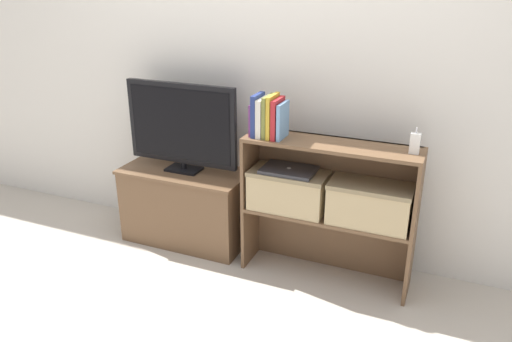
% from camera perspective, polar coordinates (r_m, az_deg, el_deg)
% --- Properties ---
extents(ground_plane, '(16.00, 16.00, 0.00)m').
position_cam_1_polar(ground_plane, '(3.11, -0.96, -11.20)').
color(ground_plane, '#BCB2A3').
extents(wall_back, '(10.00, 0.05, 2.40)m').
position_cam_1_polar(wall_back, '(3.03, 2.13, 12.40)').
color(wall_back, silver).
rests_on(wall_back, ground_plane).
extents(tv_stand, '(0.83, 0.40, 0.50)m').
position_cam_1_polar(tv_stand, '(3.35, -7.99, -3.91)').
color(tv_stand, brown).
rests_on(tv_stand, ground_plane).
extents(tv, '(0.75, 0.14, 0.57)m').
position_cam_1_polar(tv, '(3.15, -8.52, 5.17)').
color(tv, black).
rests_on(tv, tv_stand).
extents(bookshelf_lower_tier, '(0.98, 0.26, 0.40)m').
position_cam_1_polar(bookshelf_lower_tier, '(3.01, 8.29, -6.98)').
color(bookshelf_lower_tier, brown).
rests_on(bookshelf_lower_tier, ground_plane).
extents(bookshelf_upper_tier, '(0.98, 0.26, 0.43)m').
position_cam_1_polar(bookshelf_upper_tier, '(2.83, 8.75, 0.49)').
color(bookshelf_upper_tier, brown).
rests_on(bookshelf_upper_tier, bookshelf_lower_tier).
extents(book_plum, '(0.02, 0.12, 0.18)m').
position_cam_1_polar(book_plum, '(2.81, -0.30, 5.95)').
color(book_plum, '#6B2D66').
rests_on(book_plum, bookshelf_upper_tier).
extents(book_navy, '(0.03, 0.15, 0.24)m').
position_cam_1_polar(book_navy, '(2.80, 0.19, 6.44)').
color(book_navy, navy).
rests_on(book_navy, bookshelf_upper_tier).
extents(book_ivory, '(0.03, 0.15, 0.22)m').
position_cam_1_polar(book_ivory, '(2.79, 0.80, 6.17)').
color(book_ivory, silver).
rests_on(book_ivory, bookshelf_upper_tier).
extents(book_olive, '(0.02, 0.15, 0.23)m').
position_cam_1_polar(book_olive, '(2.77, 1.39, 6.27)').
color(book_olive, olive).
rests_on(book_olive, bookshelf_upper_tier).
extents(book_mustard, '(0.02, 0.16, 0.24)m').
position_cam_1_polar(book_mustard, '(2.76, 1.92, 6.28)').
color(book_mustard, gold).
rests_on(book_mustard, bookshelf_upper_tier).
extents(book_crimson, '(0.03, 0.16, 0.22)m').
position_cam_1_polar(book_crimson, '(2.76, 2.50, 6.03)').
color(book_crimson, '#B22328').
rests_on(book_crimson, bookshelf_upper_tier).
extents(book_skyblue, '(0.02, 0.15, 0.20)m').
position_cam_1_polar(book_skyblue, '(2.75, 3.08, 5.76)').
color(book_skyblue, '#709ECC').
rests_on(book_skyblue, bookshelf_upper_tier).
extents(baby_monitor, '(0.05, 0.03, 0.14)m').
position_cam_1_polar(baby_monitor, '(2.65, 17.71, 3.03)').
color(baby_monitor, white).
rests_on(baby_monitor, bookshelf_upper_tier).
extents(storage_basket_left, '(0.45, 0.23, 0.23)m').
position_cam_1_polar(storage_basket_left, '(2.89, 3.72, -2.02)').
color(storage_basket_left, tan).
rests_on(storage_basket_left, bookshelf_lower_tier).
extents(storage_basket_right, '(0.45, 0.23, 0.23)m').
position_cam_1_polar(storage_basket_right, '(2.78, 12.88, -3.50)').
color(storage_basket_right, tan).
rests_on(storage_basket_right, bookshelf_lower_tier).
extents(laptop, '(0.30, 0.21, 0.02)m').
position_cam_1_polar(laptop, '(2.84, 3.78, 0.13)').
color(laptop, '#2D2D33').
rests_on(laptop, storage_basket_left).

